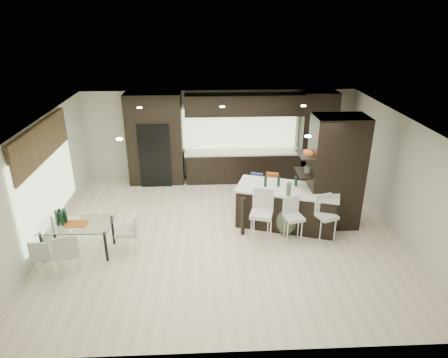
{
  "coord_description": "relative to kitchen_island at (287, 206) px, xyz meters",
  "views": [
    {
      "loc": [
        -0.42,
        -8.1,
        4.9
      ],
      "look_at": [
        0.0,
        0.6,
        1.15
      ],
      "focal_mm": 32.0,
      "sensor_mm": 36.0,
      "label": 1
    }
  ],
  "objects": [
    {
      "name": "kitchen_island",
      "position": [
        0.0,
        0.0,
        0.0
      ],
      "size": [
        2.58,
        1.72,
        0.99
      ],
      "primitive_type": "cube",
      "rotation": [
        0.0,
        0.0,
        -0.32
      ],
      "color": "black",
      "rests_on": "ground"
    },
    {
      "name": "window_back",
      "position": [
        -0.9,
        3.08,
        1.05
      ],
      "size": [
        3.4,
        0.04,
        1.2
      ],
      "primitive_type": "cube",
      "color": "#B2D199",
      "rests_on": "back_wall"
    },
    {
      "name": "left_wall",
      "position": [
        -5.5,
        -0.38,
        0.85
      ],
      "size": [
        0.02,
        7.0,
        2.7
      ],
      "primitive_type": "cube",
      "color": "beige",
      "rests_on": "ground"
    },
    {
      "name": "ceiling",
      "position": [
        -1.5,
        -0.38,
        2.2
      ],
      "size": [
        8.0,
        7.0,
        0.02
      ],
      "primitive_type": "cube",
      "color": "white",
      "rests_on": "ground"
    },
    {
      "name": "refrigerator",
      "position": [
        -3.4,
        2.74,
        0.45
      ],
      "size": [
        0.9,
        0.68,
        1.9
      ],
      "primitive_type": "cube",
      "color": "black",
      "rests_on": "ground"
    },
    {
      "name": "window_left",
      "position": [
        -5.46,
        -0.18,
        0.85
      ],
      "size": [
        0.04,
        3.2,
        1.9
      ],
      "primitive_type": "cube",
      "color": "#B2D199",
      "rests_on": "left_wall"
    },
    {
      "name": "stool_left",
      "position": [
        -0.73,
        -0.84,
        0.02
      ],
      "size": [
        0.57,
        0.57,
        1.04
      ],
      "primitive_type": "cube",
      "rotation": [
        0.0,
        0.0,
        -0.28
      ],
      "color": "beige",
      "rests_on": "ground"
    },
    {
      "name": "chair_far",
      "position": [
        -5.13,
        -1.69,
        -0.12
      ],
      "size": [
        0.41,
        0.41,
        0.75
      ],
      "primitive_type": "cube",
      "rotation": [
        0.0,
        0.0,
        0.0
      ],
      "color": "beige",
      "rests_on": "ground"
    },
    {
      "name": "partition_column",
      "position": [
        1.1,
        0.02,
        0.85
      ],
      "size": [
        1.2,
        0.8,
        2.7
      ],
      "primitive_type": "cube",
      "color": "black",
      "rests_on": "ground"
    },
    {
      "name": "right_wall",
      "position": [
        2.5,
        -0.38,
        0.85
      ],
      "size": [
        0.02,
        7.0,
        2.7
      ],
      "primitive_type": "cube",
      "color": "beige",
      "rests_on": "ground"
    },
    {
      "name": "stone_accent",
      "position": [
        -5.43,
        -0.18,
        1.75
      ],
      "size": [
        0.08,
        3.0,
        0.8
      ],
      "primitive_type": "cube",
      "color": "brown",
      "rests_on": "left_wall"
    },
    {
      "name": "stool_mid",
      "position": [
        0.0,
        -0.8,
        -0.06
      ],
      "size": [
        0.47,
        0.47,
        0.87
      ],
      "primitive_type": "cube",
      "rotation": [
        0.0,
        0.0,
        0.27
      ],
      "color": "beige",
      "rests_on": "ground"
    },
    {
      "name": "ground",
      "position": [
        -1.5,
        -0.38,
        -0.5
      ],
      "size": [
        8.0,
        8.0,
        0.0
      ],
      "primitive_type": "plane",
      "color": "beige",
      "rests_on": "ground"
    },
    {
      "name": "stool_right",
      "position": [
        0.73,
        -0.81,
        -0.05
      ],
      "size": [
        0.51,
        0.51,
        0.9
      ],
      "primitive_type": "cube",
      "rotation": [
        0.0,
        0.0,
        0.35
      ],
      "color": "beige",
      "rests_on": "ground"
    },
    {
      "name": "chair_near",
      "position": [
        -4.67,
        -1.72,
        -0.06
      ],
      "size": [
        0.58,
        0.58,
        0.88
      ],
      "primitive_type": "cube",
      "rotation": [
        0.0,
        0.0,
        0.26
      ],
      "color": "beige",
      "rests_on": "ground"
    },
    {
      "name": "bench",
      "position": [
        -0.27,
        1.24,
        -0.26
      ],
      "size": [
        1.3,
        0.79,
        0.47
      ],
      "primitive_type": "cube",
      "rotation": [
        0.0,
        0.0,
        -0.28
      ],
      "color": "black",
      "rests_on": "ground"
    },
    {
      "name": "back_wall",
      "position": [
        -1.5,
        3.12,
        0.85
      ],
      "size": [
        8.0,
        0.02,
        2.7
      ],
      "primitive_type": "cube",
      "color": "beige",
      "rests_on": "ground"
    },
    {
      "name": "chair_end",
      "position": [
        -3.63,
        -0.99,
        -0.06
      ],
      "size": [
        0.48,
        0.48,
        0.88
      ],
      "primitive_type": "cube",
      "rotation": [
        0.0,
        0.0,
        1.58
      ],
      "color": "beige",
      "rests_on": "ground"
    },
    {
      "name": "back_cabinetry",
      "position": [
        -1.0,
        2.79,
        0.85
      ],
      "size": [
        6.8,
        0.68,
        2.7
      ],
      "primitive_type": "cube",
      "color": "black",
      "rests_on": "ground"
    },
    {
      "name": "dining_table",
      "position": [
        -4.67,
        -0.99,
        -0.15
      ],
      "size": [
        1.47,
        0.84,
        0.7
      ],
      "primitive_type": "cube",
      "rotation": [
        0.0,
        0.0,
        -0.01
      ],
      "color": "white",
      "rests_on": "ground"
    },
    {
      "name": "floor_vase",
      "position": [
        -0.07,
        -0.42,
        0.16
      ],
      "size": [
        0.57,
        0.57,
        1.3
      ],
      "primitive_type": null,
      "rotation": [
        0.0,
        0.0,
        0.23
      ],
      "color": "#49593F",
      "rests_on": "ground"
    },
    {
      "name": "ceiling_spots",
      "position": [
        -1.5,
        -0.13,
        2.18
      ],
      "size": [
        4.0,
        3.0,
        0.02
      ],
      "primitive_type": "cube",
      "color": "white",
      "rests_on": "ceiling"
    }
  ]
}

